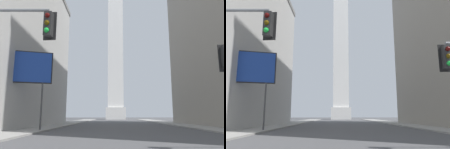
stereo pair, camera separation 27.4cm
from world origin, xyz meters
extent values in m
cube|color=gray|center=(-10.78, 33.27, 0.07)|extent=(5.00, 110.91, 0.15)
cube|color=gray|center=(10.78, 33.27, 0.07)|extent=(5.00, 110.91, 0.15)
cube|color=silver|center=(0.00, 92.42, 2.50)|extent=(8.35, 8.35, 4.99)
cube|color=white|center=(0.00, 92.42, 36.37)|extent=(6.68, 6.68, 62.76)
cylinder|color=slate|center=(-6.29, 6.21, 6.19)|extent=(3.85, 0.14, 0.14)
cube|color=black|center=(-4.36, 6.21, 5.52)|extent=(0.37, 0.37, 1.10)
cube|color=black|center=(-4.34, 6.39, 5.52)|extent=(0.58, 0.09, 1.32)
sphere|color=#410907|center=(-4.38, 6.02, 5.86)|extent=(0.22, 0.22, 0.22)
sphere|color=#483506|center=(-4.38, 6.02, 5.52)|extent=(0.22, 0.22, 0.22)
sphere|color=green|center=(-4.38, 6.02, 5.18)|extent=(0.22, 0.22, 0.22)
cube|color=black|center=(3.73, 6.96, 4.24)|extent=(0.34, 0.34, 1.10)
cube|color=black|center=(3.73, 7.14, 4.24)|extent=(0.58, 0.04, 1.32)
sphere|color=#410907|center=(3.72, 6.77, 4.58)|extent=(0.22, 0.22, 0.22)
sphere|color=#483506|center=(3.72, 6.77, 4.24)|extent=(0.22, 0.22, 0.22)
sphere|color=green|center=(3.72, 6.77, 3.90)|extent=(0.22, 0.22, 0.22)
cylinder|color=#3F3F42|center=(-8.96, 20.19, 2.52)|extent=(0.18, 0.18, 5.05)
cube|color=navy|center=(-10.82, 19.67, 6.65)|extent=(5.37, 1.70, 3.22)
cube|color=black|center=(-10.82, 19.67, 6.65)|extent=(5.57, 1.65, 3.46)
camera|label=1|loc=(-1.57, -2.79, 1.58)|focal=35.00mm
camera|label=2|loc=(-1.30, -2.79, 1.58)|focal=35.00mm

